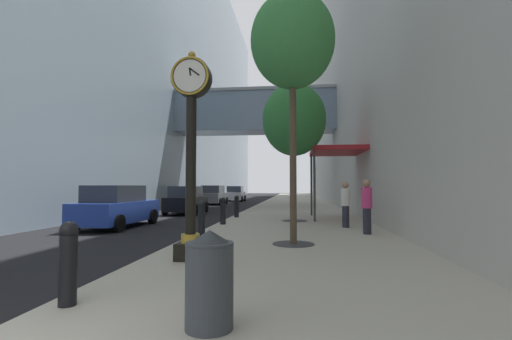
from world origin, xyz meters
name	(u,v)px	position (x,y,z in m)	size (l,w,h in m)	color
ground_plane	(256,206)	(0.00, 27.00, 0.00)	(110.00, 110.00, 0.00)	black
sidewalk_right	(296,204)	(3.18, 30.00, 0.07)	(6.36, 80.00, 0.14)	#ADA593
building_block_left	(146,48)	(-10.99, 29.98, 14.82)	(22.22, 80.00, 29.73)	#93A8B7
building_block_right	(381,16)	(10.86, 30.00, 16.79)	(9.00, 80.00, 33.58)	#B7B2A8
street_clock	(191,144)	(1.05, 5.15, 2.56)	(0.84, 0.55, 4.40)	black
bollard_nearest	(68,261)	(0.33, 2.20, 0.70)	(0.23, 0.23, 1.07)	black
bollard_third	(202,217)	(0.33, 8.71, 0.70)	(0.23, 0.23, 1.07)	black
bollard_fourth	(223,210)	(0.33, 11.97, 0.70)	(0.23, 0.23, 1.07)	black
bollard_fifth	(237,206)	(0.33, 15.22, 0.70)	(0.23, 0.23, 1.07)	black
street_tree_near	(292,42)	(3.17, 7.36, 5.54)	(2.26, 2.26, 6.74)	#333335
street_tree_mid_near	(294,120)	(3.17, 13.70, 4.61)	(2.81, 2.81, 6.10)	#333335
trash_bin	(209,278)	(2.32, 1.68, 0.68)	(0.53, 0.53, 1.05)	#383D42
pedestrian_walking	(367,205)	(5.49, 9.62, 1.07)	(0.48, 0.48, 1.74)	#23232D
pedestrian_by_clock	(346,203)	(5.07, 11.42, 1.03)	(0.38, 0.38, 1.69)	#23232D
storefront_awning	(335,152)	(5.12, 15.16, 3.28)	(2.40, 3.60, 3.30)	maroon
car_white_near	(235,194)	(-3.37, 36.47, 0.81)	(2.03, 4.05, 1.67)	silver
car_blue_mid	(117,207)	(-3.99, 11.65, 0.82)	(2.01, 4.38, 1.69)	navy
car_black_far	(186,200)	(-3.33, 18.83, 0.80)	(2.04, 4.11, 1.66)	black
car_grey_trailing	(214,195)	(-4.24, 29.79, 0.83)	(2.04, 4.42, 1.73)	slate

